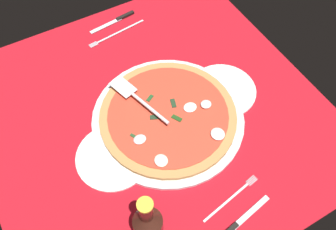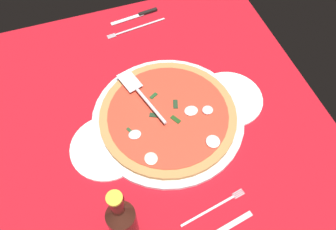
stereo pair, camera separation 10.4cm
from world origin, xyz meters
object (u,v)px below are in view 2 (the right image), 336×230
Objects in this scene: dinner_plate_right at (107,147)px; place_setting_near at (138,22)px; pizza_server at (141,95)px; beer_bottle at (122,220)px; dinner_plate_left at (229,99)px; place_setting_far at (214,222)px; pizza at (168,116)px.

dinner_plate_right is 0.95× the size of place_setting_near.
beer_bottle reaches higher than pizza_server.
dinner_plate_left is 0.94× the size of place_setting_near.
place_setting_far is 23.59cm from beer_bottle.
dinner_plate_right is 25.35cm from beer_bottle.
pizza_server is at bearing -15.89° from dinner_plate_left.
pizza is (20.00, 0.95, 1.69)cm from dinner_plate_left.
place_setting_near is (-8.70, -34.80, -4.22)cm from pizza_server.
dinner_plate_right is 51.61cm from place_setting_near.
place_setting_far is (2.31, 75.61, -0.00)cm from place_setting_near.
place_setting_near is 75.64cm from place_setting_far.
beer_bottle is (20.60, 27.31, 6.64)cm from pizza.
place_setting_far is (-0.77, 32.56, -1.84)cm from pizza.
pizza_server is 38.81cm from beer_bottle.
pizza_server reaches higher than dinner_plate_right.
dinner_plate_right is 19.79cm from pizza.
place_setting_far reaches higher than dinner_plate_left.
beer_bottle reaches higher than pizza.
place_setting_near is at bearing -108.61° from beer_bottle.
dinner_plate_right is at bearing 114.70° from place_setting_far.
pizza is 1.77× the size of beer_bottle.
dinner_plate_left is at bearing -122.53° from pizza_server.
beer_bottle is at bearing 64.49° from place_setting_near.
pizza_server reaches higher than place_setting_far.
beer_bottle is at bearing 34.83° from dinner_plate_left.
beer_bottle is (14.98, 35.55, 4.26)cm from pizza_server.
beer_bottle is at bearing 52.97° from pizza.
dinner_plate_right is at bearing -92.83° from beer_bottle.
dinner_plate_left is 0.91× the size of beer_bottle.
dinner_plate_left is at bearing -177.29° from pizza.
pizza reaches higher than dinner_plate_left.
pizza is at bearing -170.07° from dinner_plate_right.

